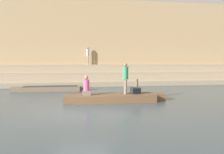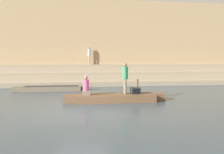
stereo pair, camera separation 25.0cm
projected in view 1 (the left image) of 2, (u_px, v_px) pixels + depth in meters
ground_plane at (83, 112)px, 9.82m from camera, size 120.00×120.00×0.00m
ghat_steps at (81, 77)px, 21.45m from camera, size 36.00×3.72×1.93m
back_wall at (80, 42)px, 23.11m from camera, size 34.20×1.28×8.68m
rowboat_main at (115, 97)px, 12.45m from camera, size 5.74×1.56×0.40m
person_standing at (125, 76)px, 12.47m from camera, size 0.33×0.33×1.78m
person_rowing at (86, 87)px, 12.09m from camera, size 0.46×0.36×1.12m
tv_set at (136, 91)px, 12.62m from camera, size 0.51×0.49×0.38m
moored_boat_shore at (51, 88)px, 16.80m from camera, size 5.70×1.21×0.35m
mooring_post at (137, 87)px, 14.52m from camera, size 0.19×0.19×1.10m
person_on_steps at (88, 54)px, 22.36m from camera, size 0.30×0.30×1.78m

